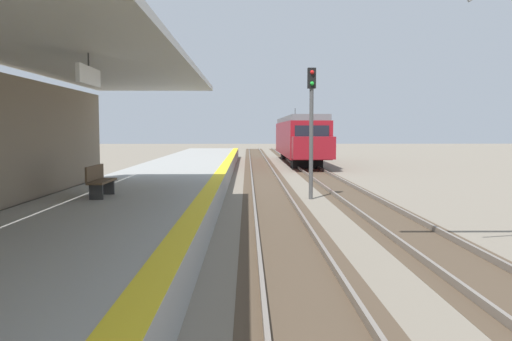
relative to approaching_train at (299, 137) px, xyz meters
The scene contains 6 objects.
station_platform 30.76m from the approaching_train, 104.72° to the right, with size 5.00×80.00×0.91m.
track_pair_nearest_platform 26.02m from the approaching_train, 97.55° to the right, with size 2.34×120.00×0.16m.
track_pair_middle 25.79m from the approaching_train, 90.01° to the right, with size 2.34×120.00×0.16m.
approaching_train is the anchor object (origin of this frame).
rail_signal_post 23.51m from the approaching_train, 94.48° to the right, with size 0.32×0.34×5.20m.
platform_bench 30.92m from the approaching_train, 105.94° to the right, with size 0.45×1.60×0.88m.
Camera 1 is at (0.92, 1.32, 2.75)m, focal length 37.09 mm.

